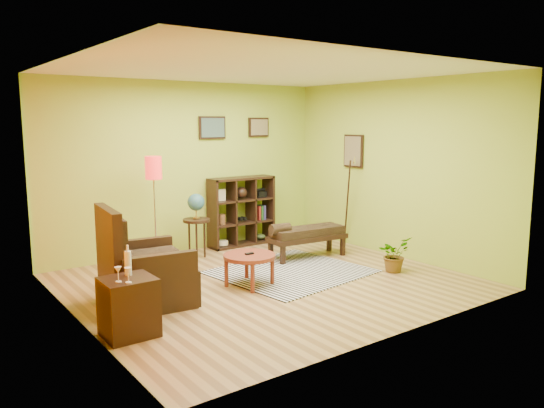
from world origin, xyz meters
TOP-DOWN VIEW (x-y plane):
  - ground at (0.00, 0.00)m, footprint 5.00×5.00m
  - room_shell at (-0.09, 0.01)m, footprint 5.04×4.54m
  - zebra_rug at (0.54, 0.17)m, footprint 2.20×2.02m
  - coffee_table at (-0.29, 0.01)m, footprint 0.69×0.69m
  - armchair at (-1.71, 0.17)m, footprint 1.08×1.09m
  - side_cabinet at (-2.20, -0.66)m, footprint 0.51×0.46m
  - floor_lamp at (-0.89, 1.61)m, footprint 0.25×0.25m
  - globe_table at (-0.19, 1.66)m, footprint 0.43×0.43m
  - cube_shelf at (0.91, 2.03)m, footprint 1.20×0.35m
  - bench at (1.24, 0.70)m, footprint 1.34×0.59m
  - potted_plant at (1.77, -0.67)m, footprint 0.52×0.56m

SIDE VIEW (x-z plane):
  - ground at x=0.00m, z-range 0.00..0.00m
  - zebra_rug at x=0.54m, z-range 0.00..0.01m
  - potted_plant at x=1.77m, z-range 0.00..0.40m
  - side_cabinet at x=-2.20m, z-range -0.15..0.77m
  - armchair at x=-1.71m, z-range -0.23..0.95m
  - coffee_table at x=-0.29m, z-range 0.14..0.59m
  - bench at x=1.24m, z-range 0.08..0.68m
  - cube_shelf at x=0.91m, z-range 0.00..1.20m
  - globe_table at x=-0.19m, z-range 0.27..1.31m
  - floor_lamp at x=-0.89m, z-range 0.51..2.16m
  - room_shell at x=-0.09m, z-range 0.39..3.21m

